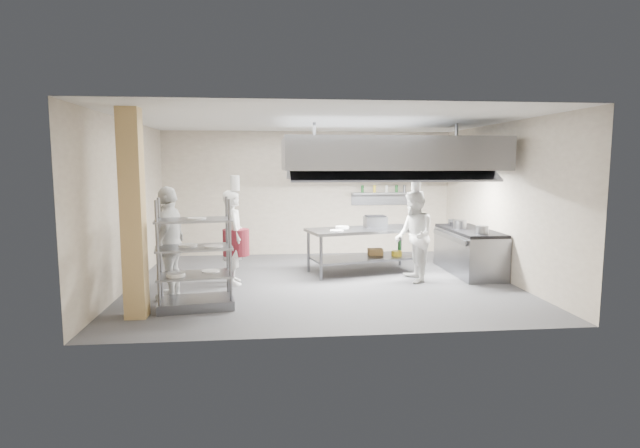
{
  "coord_description": "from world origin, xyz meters",
  "views": [
    {
      "loc": [
        -0.96,
        -9.18,
        2.22
      ],
      "look_at": [
        -0.01,
        0.2,
        1.08
      ],
      "focal_mm": 28.0,
      "sensor_mm": 36.0,
      "label": 1
    }
  ],
  "objects": [
    {
      "name": "island_undershelf",
      "position": [
        0.94,
        0.74,
        0.3
      ],
      "size": [
        2.23,
        1.31,
        0.04
      ],
      "primitive_type": "cube",
      "rotation": [
        0.0,
        0.0,
        0.23
      ],
      "color": "slate",
      "rests_on": "island"
    },
    {
      "name": "island",
      "position": [
        0.94,
        0.74,
        0.46
      ],
      "size": [
        2.43,
        1.45,
        0.91
      ],
      "primitive_type": null,
      "rotation": [
        0.0,
        0.0,
        0.23
      ],
      "color": "slate",
      "rests_on": "floor"
    },
    {
      "name": "floor",
      "position": [
        0.0,
        0.0,
        0.0
      ],
      "size": [
        7.0,
        7.0,
        0.0
      ],
      "primitive_type": "plane",
      "color": "#343436",
      "rests_on": "ground"
    },
    {
      "name": "wall_right",
      "position": [
        3.5,
        0.0,
        1.5
      ],
      "size": [
        0.0,
        6.0,
        6.0
      ],
      "primitive_type": "plane",
      "rotation": [
        1.57,
        0.0,
        -1.57
      ],
      "color": "gray",
      "rests_on": "ground"
    },
    {
      "name": "hood_strip_a",
      "position": [
        0.4,
        0.4,
        2.08
      ],
      "size": [
        1.6,
        0.12,
        0.04
      ],
      "primitive_type": "cube",
      "color": "white",
      "rests_on": "exhaust_hood"
    },
    {
      "name": "hood_strip_b",
      "position": [
        2.2,
        0.4,
        2.08
      ],
      "size": [
        1.6,
        0.12,
        0.04
      ],
      "primitive_type": "cube",
      "color": "white",
      "rests_on": "exhaust_hood"
    },
    {
      "name": "chef_plating",
      "position": [
        -2.6,
        -0.91,
        0.93
      ],
      "size": [
        0.6,
        1.14,
        1.86
      ],
      "primitive_type": "imported",
      "rotation": [
        0.0,
        0.0,
        -1.71
      ],
      "color": "silver",
      "rests_on": "floor"
    },
    {
      "name": "ceiling",
      "position": [
        0.0,
        0.0,
        3.0
      ],
      "size": [
        7.0,
        7.0,
        0.0
      ],
      "primitive_type": "plane",
      "rotation": [
        3.14,
        0.0,
        0.0
      ],
      "color": "silver",
      "rests_on": "wall_back"
    },
    {
      "name": "cooking_range",
      "position": [
        3.08,
        0.5,
        0.42
      ],
      "size": [
        0.8,
        2.0,
        0.84
      ],
      "primitive_type": "cube",
      "color": "gray",
      "rests_on": "floor"
    },
    {
      "name": "plate_stack",
      "position": [
        -2.12,
        -1.51,
        0.55
      ],
      "size": [
        0.28,
        0.28,
        0.05
      ],
      "primitive_type": "cylinder",
      "color": "white",
      "rests_on": "pass_rack"
    },
    {
      "name": "wall_back",
      "position": [
        0.0,
        3.0,
        1.5
      ],
      "size": [
        7.0,
        0.0,
        7.0
      ],
      "primitive_type": "plane",
      "rotation": [
        1.57,
        0.0,
        0.0
      ],
      "color": "gray",
      "rests_on": "ground"
    },
    {
      "name": "chef_line",
      "position": [
        1.73,
        -0.13,
        0.87
      ],
      "size": [
        0.67,
        0.85,
        1.73
      ],
      "primitive_type": "imported",
      "rotation": [
        0.0,
        0.0,
        -1.59
      ],
      "color": "silver",
      "rests_on": "floor"
    },
    {
      "name": "stockpot",
      "position": [
        2.89,
        0.56,
        0.99
      ],
      "size": [
        0.26,
        0.26,
        0.18
      ],
      "primitive_type": "cylinder",
      "color": "slate",
      "rests_on": "range_top"
    },
    {
      "name": "griddle",
      "position": [
        1.23,
        0.96,
        1.02
      ],
      "size": [
        0.46,
        0.36,
        0.22
      ],
      "primitive_type": "cube",
      "rotation": [
        0.0,
        0.0,
        0.04
      ],
      "color": "slate",
      "rests_on": "island_worktop"
    },
    {
      "name": "island_worktop",
      "position": [
        0.94,
        0.74,
        0.88
      ],
      "size": [
        2.43,
        1.45,
        0.06
      ],
      "primitive_type": "cube",
      "rotation": [
        0.0,
        0.0,
        0.23
      ],
      "color": "slate",
      "rests_on": "island"
    },
    {
      "name": "wall_shelf",
      "position": [
        1.8,
        2.84,
        1.5
      ],
      "size": [
        1.5,
        0.28,
        0.04
      ],
      "primitive_type": "cube",
      "color": "slate",
      "rests_on": "wall_back"
    },
    {
      "name": "exhaust_hood",
      "position": [
        1.3,
        0.4,
        2.4
      ],
      "size": [
        4.0,
        2.5,
        0.6
      ],
      "primitive_type": "cube",
      "color": "slate",
      "rests_on": "ceiling"
    },
    {
      "name": "wall_left",
      "position": [
        -3.5,
        0.0,
        1.5
      ],
      "size": [
        0.0,
        6.0,
        6.0
      ],
      "primitive_type": "plane",
      "rotation": [
        1.57,
        0.0,
        1.57
      ],
      "color": "gray",
      "rests_on": "ground"
    },
    {
      "name": "range_top",
      "position": [
        3.08,
        0.5,
        0.87
      ],
      "size": [
        0.78,
        1.96,
        0.06
      ],
      "primitive_type": "cube",
      "color": "black",
      "rests_on": "cooking_range"
    },
    {
      "name": "wicker_basket",
      "position": [
        1.23,
        0.95,
        0.39
      ],
      "size": [
        0.31,
        0.21,
        0.13
      ],
      "primitive_type": "cube",
      "rotation": [
        0.0,
        0.0,
        -0.01
      ],
      "color": "brown",
      "rests_on": "island_undershelf"
    },
    {
      "name": "chef_head",
      "position": [
        -1.63,
        0.03,
        0.87
      ],
      "size": [
        0.52,
        0.7,
        1.74
      ],
      "primitive_type": "imported",
      "rotation": [
        0.0,
        0.0,
        1.74
      ],
      "color": "white",
      "rests_on": "floor"
    },
    {
      "name": "column",
      "position": [
        -2.9,
        -1.9,
        1.5
      ],
      "size": [
        0.3,
        0.3,
        3.0
      ],
      "primitive_type": "cube",
      "color": "tan",
      "rests_on": "floor"
    },
    {
      "name": "pass_rack",
      "position": [
        -2.12,
        -1.51,
        0.85
      ],
      "size": [
        1.22,
        0.83,
        1.7
      ],
      "primitive_type": null,
      "rotation": [
        0.0,
        0.0,
        0.15
      ],
      "color": "gray",
      "rests_on": "floor"
    }
  ]
}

